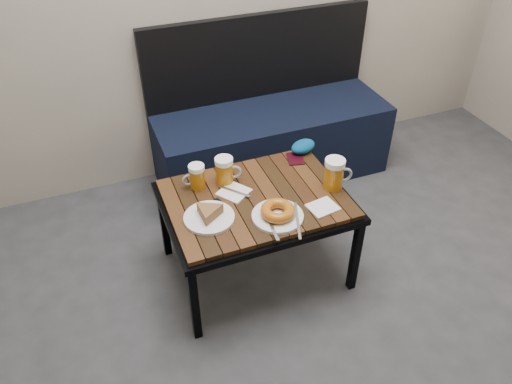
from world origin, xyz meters
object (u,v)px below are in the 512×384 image
object	(u,v)px
passport_navy	(212,208)
beer_mug_centre	(225,171)
beer_mug_right	(335,173)
plate_bagel	(278,213)
passport_burgundy	(295,159)
knit_pouch	(303,146)
bench	(270,135)
beer_mug_left	(197,176)
plate_pie	(209,215)
cafe_table	(256,204)

from	to	relation	value
passport_navy	beer_mug_centre	bearing A→B (deg)	126.69
beer_mug_right	plate_bagel	world-z (taller)	beer_mug_right
beer_mug_centre	plate_bagel	xyz separation A→B (m)	(0.13, -0.32, -0.04)
passport_burgundy	beer_mug_right	bearing A→B (deg)	-61.33
plate_bagel	knit_pouch	xyz separation A→B (m)	(0.33, 0.43, 0.01)
bench	beer_mug_left	size ratio (longest dim) A/B	11.74
bench	beer_mug_centre	world-z (taller)	bench
beer_mug_centre	plate_pie	world-z (taller)	beer_mug_centre
bench	plate_bagel	bearing A→B (deg)	-111.20
beer_mug_centre	plate_bagel	size ratio (longest dim) A/B	0.47
passport_burgundy	beer_mug_left	bearing A→B (deg)	-161.01
plate_pie	knit_pouch	distance (m)	0.69
passport_navy	bench	bearing A→B (deg)	124.22
plate_bagel	knit_pouch	bearing A→B (deg)	52.72
knit_pouch	beer_mug_right	bearing A→B (deg)	-89.45
beer_mug_left	beer_mug_centre	bearing A→B (deg)	176.10
cafe_table	plate_pie	distance (m)	0.26
plate_bagel	plate_pie	bearing A→B (deg)	160.22
passport_burgundy	cafe_table	bearing A→B (deg)	-129.88
plate_pie	passport_navy	size ratio (longest dim) A/B	1.79
cafe_table	beer_mug_left	size ratio (longest dim) A/B	7.04
cafe_table	beer_mug_left	bearing A→B (deg)	143.05
beer_mug_centre	passport_burgundy	size ratio (longest dim) A/B	1.24
beer_mug_right	knit_pouch	bearing A→B (deg)	101.26
passport_navy	plate_bagel	bearing A→B (deg)	39.26
plate_bagel	passport_burgundy	xyz separation A→B (m)	(0.26, 0.38, -0.02)
bench	plate_pie	bearing A→B (deg)	-127.49
plate_bagel	passport_navy	size ratio (longest dim) A/B	2.36
bench	cafe_table	world-z (taller)	bench
plate_pie	knit_pouch	world-z (taller)	same
bench	beer_mug_right	size ratio (longest dim) A/B	9.33
beer_mug_centre	passport_navy	size ratio (longest dim) A/B	1.11
beer_mug_centre	passport_burgundy	distance (m)	0.40
plate_pie	passport_navy	bearing A→B (deg)	61.93
passport_burgundy	plate_bagel	bearing A→B (deg)	-109.98
beer_mug_right	plate_pie	bearing A→B (deg)	-168.50
beer_mug_left	passport_burgundy	world-z (taller)	beer_mug_left
plate_pie	plate_bagel	bearing A→B (deg)	-19.78
beer_mug_right	plate_bagel	size ratio (longest dim) A/B	0.52
beer_mug_left	beer_mug_centre	xyz separation A→B (m)	(0.13, -0.02, 0.01)
beer_mug_centre	passport_burgundy	xyz separation A→B (m)	(0.39, 0.06, -0.07)
beer_mug_centre	knit_pouch	size ratio (longest dim) A/B	0.97
plate_pie	passport_burgundy	xyz separation A→B (m)	(0.54, 0.28, -0.02)
plate_bagel	passport_burgundy	distance (m)	0.46
plate_pie	beer_mug_right	bearing A→B (deg)	0.78
knit_pouch	plate_pie	bearing A→B (deg)	-151.47
beer_mug_right	plate_pie	world-z (taller)	beer_mug_right
bench	knit_pouch	bearing A→B (deg)	-94.13
beer_mug_centre	knit_pouch	world-z (taller)	beer_mug_centre
beer_mug_right	passport_navy	xyz separation A→B (m)	(-0.57, 0.05, -0.07)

